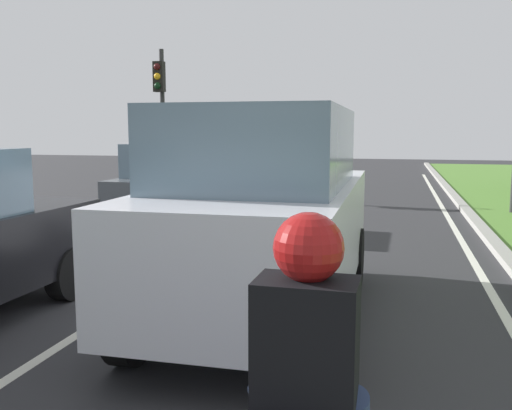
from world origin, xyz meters
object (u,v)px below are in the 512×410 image
object	(u,v)px
car_suv_ahead	(265,213)
rider_person	(307,348)
car_hatchback_far	(177,185)
traffic_light_overhead_left	(161,100)

from	to	relation	value
car_suv_ahead	rider_person	distance (m)	3.82
car_hatchback_far	car_suv_ahead	bearing A→B (deg)	-57.72
traffic_light_overhead_left	car_suv_ahead	bearing A→B (deg)	-60.89
rider_person	car_suv_ahead	bearing A→B (deg)	106.54
car_suv_ahead	car_hatchback_far	xyz separation A→B (m)	(-3.20, 5.30, -0.28)
car_suv_ahead	rider_person	xyz separation A→B (m)	(1.04, -3.68, 0.02)
car_suv_ahead	car_hatchback_far	world-z (taller)	car_suv_ahead
traffic_light_overhead_left	rider_person	bearing A→B (deg)	-64.14
car_suv_ahead	traffic_light_overhead_left	distance (m)	11.80
car_suv_ahead	car_hatchback_far	distance (m)	6.20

